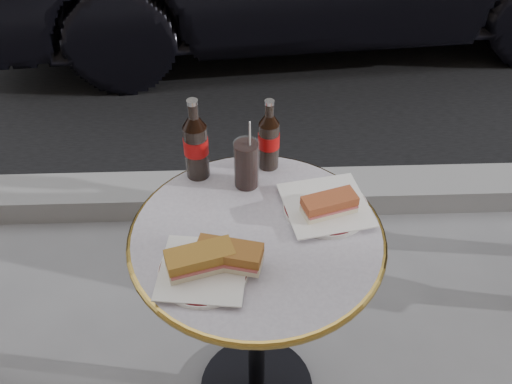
{
  "coord_description": "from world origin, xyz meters",
  "views": [
    {
      "loc": [
        -0.04,
        -0.95,
        1.71
      ],
      "look_at": [
        0.0,
        0.05,
        0.82
      ],
      "focal_mm": 40.0,
      "sensor_mm": 36.0,
      "label": 1
    }
  ],
  "objects_px": {
    "plate_right": "(326,207)",
    "cola_glass": "(246,164)",
    "plate_left": "(203,272)",
    "cola_bottle_right": "(269,134)",
    "cola_bottle_left": "(195,139)",
    "bistro_table": "(257,324)"
  },
  "relations": [
    {
      "from": "plate_right",
      "to": "cola_glass",
      "type": "xyz_separation_m",
      "value": [
        -0.19,
        0.1,
        0.06
      ]
    },
    {
      "from": "plate_left",
      "to": "plate_right",
      "type": "xyz_separation_m",
      "value": [
        0.3,
        0.2,
        0.0
      ]
    },
    {
      "from": "cola_bottle_right",
      "to": "cola_glass",
      "type": "xyz_separation_m",
      "value": [
        -0.06,
        -0.08,
        -0.04
      ]
    },
    {
      "from": "cola_bottle_right",
      "to": "cola_glass",
      "type": "relative_size",
      "value": 1.54
    },
    {
      "from": "cola_bottle_left",
      "to": "cola_glass",
      "type": "xyz_separation_m",
      "value": [
        0.13,
        -0.04,
        -0.05
      ]
    },
    {
      "from": "plate_right",
      "to": "bistro_table",
      "type": "bearing_deg",
      "value": -155.84
    },
    {
      "from": "bistro_table",
      "to": "cola_bottle_right",
      "type": "height_order",
      "value": "cola_bottle_right"
    },
    {
      "from": "cola_bottle_left",
      "to": "cola_bottle_right",
      "type": "xyz_separation_m",
      "value": [
        0.19,
        0.03,
        -0.01
      ]
    },
    {
      "from": "plate_right",
      "to": "cola_bottle_left",
      "type": "height_order",
      "value": "cola_bottle_left"
    },
    {
      "from": "plate_left",
      "to": "cola_bottle_right",
      "type": "distance_m",
      "value": 0.42
    },
    {
      "from": "plate_left",
      "to": "cola_bottle_left",
      "type": "xyz_separation_m",
      "value": [
        -0.02,
        0.35,
        0.11
      ]
    },
    {
      "from": "plate_left",
      "to": "cola_bottle_right",
      "type": "relative_size",
      "value": 0.97
    },
    {
      "from": "plate_left",
      "to": "plate_right",
      "type": "height_order",
      "value": "same"
    },
    {
      "from": "bistro_table",
      "to": "cola_bottle_right",
      "type": "bearing_deg",
      "value": 80.86
    },
    {
      "from": "cola_bottle_left",
      "to": "cola_bottle_right",
      "type": "bearing_deg",
      "value": 9.3
    },
    {
      "from": "cola_bottle_right",
      "to": "cola_bottle_left",
      "type": "bearing_deg",
      "value": -170.7
    },
    {
      "from": "cola_bottle_right",
      "to": "bistro_table",
      "type": "bearing_deg",
      "value": -99.14
    },
    {
      "from": "plate_left",
      "to": "cola_glass",
      "type": "relative_size",
      "value": 1.5
    },
    {
      "from": "plate_right",
      "to": "cola_bottle_right",
      "type": "height_order",
      "value": "cola_bottle_right"
    },
    {
      "from": "plate_left",
      "to": "cola_bottle_left",
      "type": "bearing_deg",
      "value": 94.1
    },
    {
      "from": "plate_right",
      "to": "cola_bottle_left",
      "type": "bearing_deg",
      "value": 155.62
    },
    {
      "from": "plate_right",
      "to": "cola_bottle_right",
      "type": "xyz_separation_m",
      "value": [
        -0.13,
        0.18,
        0.1
      ]
    }
  ]
}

